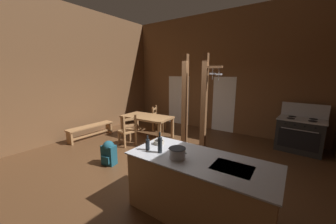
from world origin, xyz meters
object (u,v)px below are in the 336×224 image
object	(u,v)px
stockpot_on_counter	(177,153)
bottle_short_on_counter	(160,145)
kitchen_island	(199,187)
stove_range	(300,134)
bottle_tall_on_counter	(148,144)
ladderback_chair_by_post	(128,131)
ladderback_chair_near_window	(158,119)
bench_along_left_wall	(91,129)
dining_table	(147,119)
backpack	(109,152)
mixing_bowl_on_counter	(159,142)

from	to	relation	value
stockpot_on_counter	bottle_short_on_counter	size ratio (longest dim) A/B	0.94
stockpot_on_counter	kitchen_island	bearing A→B (deg)	30.54
stove_range	bottle_tall_on_counter	distance (m)	4.66
kitchen_island	ladderback_chair_by_post	world-z (taller)	ladderback_chair_by_post
ladderback_chair_near_window	stockpot_on_counter	bearing A→B (deg)	-48.55
bottle_tall_on_counter	ladderback_chair_by_post	bearing A→B (deg)	143.50
kitchen_island	ladderback_chair_near_window	size ratio (longest dim) A/B	2.27
ladderback_chair_by_post	bench_along_left_wall	distance (m)	1.56
kitchen_island	bottle_tall_on_counter	xyz separation A→B (m)	(-0.84, -0.19, 0.57)
bottle_short_on_counter	bottle_tall_on_counter	bearing A→B (deg)	-172.35
dining_table	bench_along_left_wall	size ratio (longest dim) A/B	1.10
stove_range	dining_table	xyz separation A→B (m)	(-4.34, -1.57, 0.17)
kitchen_island	bottle_short_on_counter	world-z (taller)	bottle_short_on_counter
backpack	mixing_bowl_on_counter	xyz separation A→B (m)	(1.65, -0.16, 0.66)
bottle_tall_on_counter	mixing_bowl_on_counter	bearing A→B (deg)	91.83
backpack	bottle_tall_on_counter	distance (m)	1.87
dining_table	bottle_short_on_counter	world-z (taller)	bottle_short_on_counter
ladderback_chair_near_window	bench_along_left_wall	distance (m)	2.41
mixing_bowl_on_counter	bottle_short_on_counter	world-z (taller)	bottle_short_on_counter
dining_table	mixing_bowl_on_counter	distance (m)	3.17
dining_table	mixing_bowl_on_counter	size ratio (longest dim) A/B	9.58
stove_range	bench_along_left_wall	world-z (taller)	stove_range
kitchen_island	mixing_bowl_on_counter	xyz separation A→B (m)	(-0.85, 0.12, 0.50)
ladderback_chair_near_window	stockpot_on_counter	distance (m)	4.48
ladderback_chair_near_window	dining_table	bearing A→B (deg)	-79.96
kitchen_island	stockpot_on_counter	bearing A→B (deg)	-149.46
bottle_short_on_counter	stove_range	bearing A→B (deg)	65.39
ladderback_chair_by_post	bottle_short_on_counter	xyz separation A→B (m)	(2.44, -1.60, 0.62)
ladderback_chair_near_window	backpack	world-z (taller)	ladderback_chair_near_window
bench_along_left_wall	bottle_short_on_counter	world-z (taller)	bottle_short_on_counter
bottle_tall_on_counter	bottle_short_on_counter	bearing A→B (deg)	7.65
stove_range	dining_table	size ratio (longest dim) A/B	0.76
bottle_short_on_counter	ladderback_chair_by_post	bearing A→B (deg)	146.66
ladderback_chair_by_post	backpack	distance (m)	1.29
mixing_bowl_on_counter	bottle_tall_on_counter	size ratio (longest dim) A/B	0.74
backpack	bottle_tall_on_counter	bearing A→B (deg)	-16.09
ladderback_chair_by_post	mixing_bowl_on_counter	world-z (taller)	mixing_bowl_on_counter
ladderback_chair_near_window	bench_along_left_wall	world-z (taller)	ladderback_chair_near_window
kitchen_island	bottle_tall_on_counter	size ratio (longest dim) A/B	8.84
ladderback_chair_near_window	bottle_tall_on_counter	world-z (taller)	bottle_tall_on_counter
stockpot_on_counter	ladderback_chair_by_post	bearing A→B (deg)	149.78
backpack	stockpot_on_counter	size ratio (longest dim) A/B	1.87
bottle_short_on_counter	backpack	bearing A→B (deg)	166.65
ladderback_chair_near_window	backpack	distance (m)	2.96
stove_range	bench_along_left_wall	xyz separation A→B (m)	(-5.84, -2.76, -0.17)
bench_along_left_wall	stockpot_on_counter	world-z (taller)	stockpot_on_counter
dining_table	stockpot_on_counter	size ratio (longest dim) A/B	5.46
stove_range	backpack	xyz separation A→B (m)	(-3.76, -3.64, -0.17)
stove_range	stockpot_on_counter	bearing A→B (deg)	-110.64
dining_table	ladderback_chair_by_post	size ratio (longest dim) A/B	1.83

